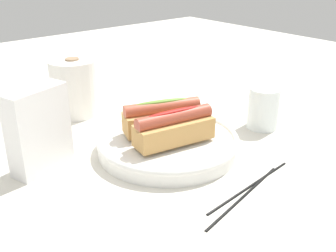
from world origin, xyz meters
The scene contains 9 objects.
ground_plane centered at (0.00, 0.00, 0.00)m, with size 2.40×2.40×0.00m, color silver.
serving_bowl centered at (0.02, 0.01, 0.02)m, with size 0.27×0.27×0.03m.
hotdog_front centered at (0.02, -0.02, 0.06)m, with size 0.16×0.08×0.06m.
hotdog_back centered at (0.03, 0.03, 0.06)m, with size 0.16×0.10×0.06m.
water_glass centered at (0.25, -0.04, 0.04)m, with size 0.07×0.07×0.09m.
paper_towel_roll centered at (-0.02, 0.30, 0.07)m, with size 0.11×0.11×0.13m.
napkin_box centered at (-0.19, 0.10, 0.07)m, with size 0.11×0.04×0.15m, color white.
chopstick_near centered at (0.04, -0.18, 0.00)m, with size 0.01×0.01×0.22m, color black.
chopstick_far centered at (0.01, -0.19, 0.00)m, with size 0.01×0.01×0.22m, color black.
Camera 1 is at (-0.42, -0.52, 0.36)m, focal length 42.78 mm.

